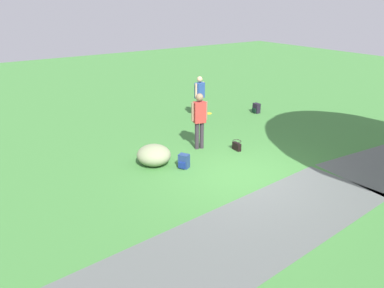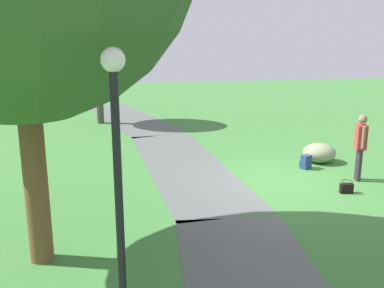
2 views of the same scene
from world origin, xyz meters
The scene contains 9 objects.
ground_plane centered at (0.00, 0.00, 0.00)m, with size 48.00×48.00×0.00m, color #3E7C38.
footpath_segment_mid centered at (1.96, 2.10, 0.00)m, with size 8.15×2.87×0.01m.
lawn_boulder centered at (1.63, -1.99, 0.29)m, with size 1.06×1.10×0.58m.
woman_with_handbag centered at (-0.15, -2.25, 1.03)m, with size 0.50×0.33×1.77m.
man_near_boulder centered at (-2.08, -4.91, 0.95)m, with size 0.50×0.33×1.64m.
handbag_on_grass centered at (-1.02, -1.46, 0.14)m, with size 0.29×0.33×0.31m.
backpack_by_boulder centered at (1.06, -1.31, 0.19)m, with size 0.34×0.34×0.40m.
spare_backpack_on_lawn centered at (-4.38, -4.10, 0.19)m, with size 0.27×0.29×0.40m.
frisbee_on_grass centered at (-2.70, -5.12, 0.01)m, with size 0.26×0.26×0.02m.
Camera 1 is at (6.37, 6.73, 4.46)m, focal length 35.43 mm.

